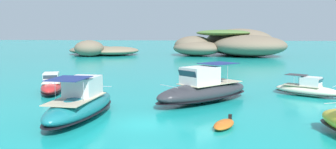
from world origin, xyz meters
TOP-DOWN VIEW (x-y plane):
  - ground_plane at (0.00, 0.00)m, footprint 400.00×400.00m
  - islet_large at (11.02, 67.60)m, footprint 31.12×27.69m
  - islet_small at (-22.73, 65.20)m, footprint 21.97×19.77m
  - motorboat_teal at (-4.78, 1.35)m, footprint 3.64×9.96m
  - motorboat_red at (-11.25, 11.02)m, footprint 4.19×7.18m
  - motorboat_charcoal at (3.88, 7.76)m, footprint 9.53×9.79m
  - motorboat_cream at (13.68, 11.73)m, footprint 6.21×4.98m
  - dinghy_tender at (5.21, -0.31)m, footprint 1.92×2.85m

SIDE VIEW (x-z plane):
  - ground_plane at x=0.00m, z-range 0.00..0.00m
  - dinghy_tender at x=5.21m, z-range -0.07..0.51m
  - motorboat_cream at x=13.68m, z-range -0.35..1.60m
  - motorboat_red at x=-11.25m, z-range -0.34..1.70m
  - motorboat_teal at x=-4.78m, z-range -0.56..2.50m
  - motorboat_charcoal at x=3.88m, z-range -0.60..2.69m
  - islet_small at x=-22.73m, z-range -0.69..3.20m
  - islet_large at x=11.02m, z-range -0.63..6.06m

